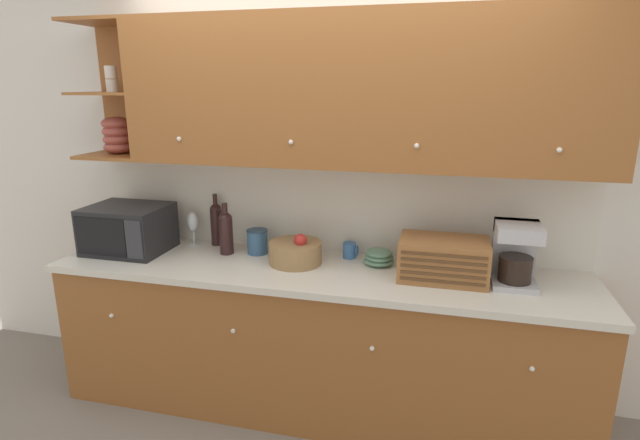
{
  "coord_description": "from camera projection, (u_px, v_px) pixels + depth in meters",
  "views": [
    {
      "loc": [
        0.68,
        -2.94,
        1.93
      ],
      "look_at": [
        0.0,
        -0.23,
        1.17
      ],
      "focal_mm": 28.0,
      "sensor_mm": 36.0,
      "label": 1
    }
  ],
  "objects": [
    {
      "name": "ground_plane",
      "position": [
        328.0,
        375.0,
        3.42
      ],
      "size": [
        24.0,
        24.0,
        0.0
      ],
      "primitive_type": "plane",
      "color": "slate"
    },
    {
      "name": "wall_back",
      "position": [
        330.0,
        189.0,
        3.1
      ],
      "size": [
        5.46,
        0.06,
        2.6
      ],
      "color": "silver",
      "rests_on": "ground_plane"
    },
    {
      "name": "counter_unit",
      "position": [
        316.0,
        338.0,
        2.99
      ],
      "size": [
        3.08,
        0.68,
        0.9
      ],
      "color": "#935628",
      "rests_on": "ground_plane"
    },
    {
      "name": "backsplash_panel",
      "position": [
        329.0,
        206.0,
        3.1
      ],
      "size": [
        3.06,
        0.01,
        0.58
      ],
      "color": "silver",
      "rests_on": "counter_unit"
    },
    {
      "name": "upper_cabinets",
      "position": [
        351.0,
        92.0,
        2.71
      ],
      "size": [
        3.06,
        0.4,
        0.81
      ],
      "color": "#935628",
      "rests_on": "backsplash_panel"
    },
    {
      "name": "microwave",
      "position": [
        128.0,
        229.0,
        3.13
      ],
      "size": [
        0.48,
        0.4,
        0.29
      ],
      "color": "black",
      "rests_on": "counter_unit"
    },
    {
      "name": "wine_glass",
      "position": [
        193.0,
        223.0,
        3.25
      ],
      "size": [
        0.07,
        0.07,
        0.22
      ],
      "color": "silver",
      "rests_on": "counter_unit"
    },
    {
      "name": "wine_bottle",
      "position": [
        216.0,
        222.0,
        3.25
      ],
      "size": [
        0.08,
        0.08,
        0.34
      ],
      "color": "black",
      "rests_on": "counter_unit"
    },
    {
      "name": "second_wine_bottle",
      "position": [
        226.0,
        231.0,
        3.08
      ],
      "size": [
        0.09,
        0.09,
        0.32
      ],
      "color": "black",
      "rests_on": "counter_unit"
    },
    {
      "name": "storage_canister",
      "position": [
        257.0,
        242.0,
        3.1
      ],
      "size": [
        0.13,
        0.13,
        0.15
      ],
      "color": "#33567A",
      "rests_on": "counter_unit"
    },
    {
      "name": "fruit_basket",
      "position": [
        296.0,
        252.0,
        2.93
      ],
      "size": [
        0.31,
        0.31,
        0.19
      ],
      "color": "#937047",
      "rests_on": "counter_unit"
    },
    {
      "name": "mug",
      "position": [
        350.0,
        250.0,
        3.03
      ],
      "size": [
        0.09,
        0.08,
        0.1
      ],
      "color": "#38669E",
      "rests_on": "counter_unit"
    },
    {
      "name": "bowl_stack_on_counter",
      "position": [
        379.0,
        257.0,
        2.92
      ],
      "size": [
        0.18,
        0.18,
        0.09
      ],
      "color": "slate",
      "rests_on": "counter_unit"
    },
    {
      "name": "bread_box",
      "position": [
        443.0,
        259.0,
        2.69
      ],
      "size": [
        0.47,
        0.3,
        0.22
      ],
      "color": "#996033",
      "rests_on": "counter_unit"
    },
    {
      "name": "coffee_maker",
      "position": [
        516.0,
        253.0,
        2.61
      ],
      "size": [
        0.22,
        0.25,
        0.33
      ],
      "color": "#B7B7BC",
      "rests_on": "counter_unit"
    }
  ]
}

